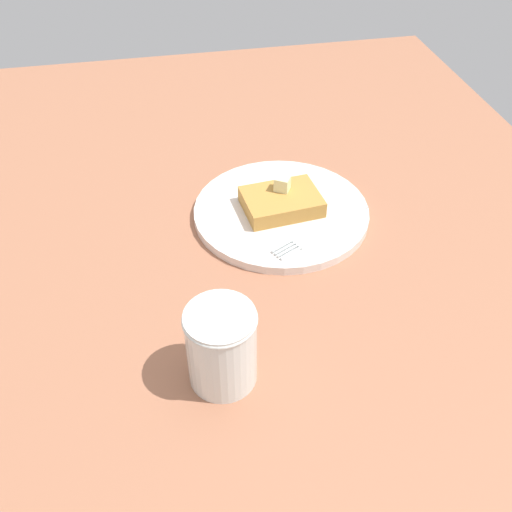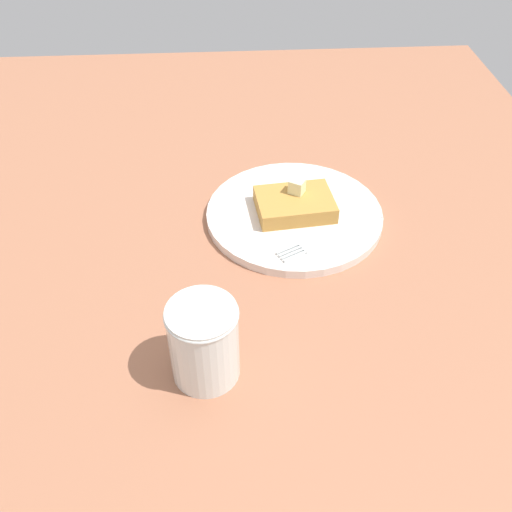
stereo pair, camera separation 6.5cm
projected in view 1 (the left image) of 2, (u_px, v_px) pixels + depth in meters
The scene contains 6 objects.
table_surface at pixel (194, 228), 77.99cm from camera, with size 111.40×111.40×2.42cm, color #9E6347.
plate at pixel (281, 211), 77.56cm from camera, with size 23.73×23.73×1.21cm.
toast_slice_center at pixel (281, 202), 76.47cm from camera, with size 7.39×10.09×2.22cm, color #B68239.
butter_pat_primary at pixel (283, 186), 75.69cm from camera, with size 1.90×1.71×1.90cm, color beige.
fork at pixel (317, 233), 73.10cm from camera, with size 8.72×14.83×0.36cm.
syrup_jar at pixel (221, 350), 55.55cm from camera, with size 7.12×7.12×9.11cm.
Camera 1 is at (60.96, -3.62, 50.60)cm, focal length 40.00 mm.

